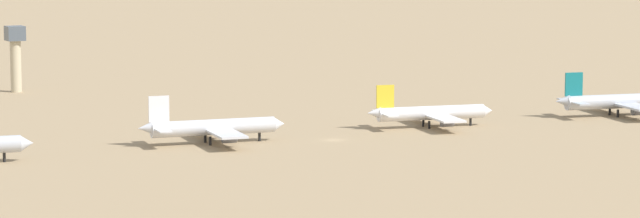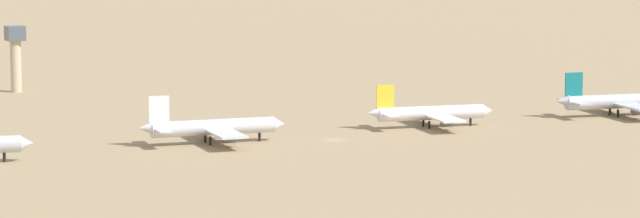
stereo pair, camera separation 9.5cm
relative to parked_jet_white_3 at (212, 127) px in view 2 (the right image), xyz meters
The scene contains 5 objects.
ground 28.22m from the parked_jet_white_3, 16.08° to the right, with size 4000.00×4000.00×0.00m, color #9E8460.
parked_jet_white_3 is the anchor object (origin of this frame).
parked_jet_yellow_4 57.40m from the parked_jet_white_3, ahead, with size 32.45×27.72×10.76m.
parked_jet_teal_5 111.31m from the parked_jet_white_3, ahead, with size 35.12×30.02×11.66m.
control_tower 119.89m from the parked_jet_white_3, 95.47° to the left, with size 5.20×5.20×19.43m.
Camera 2 is at (-154.19, -290.55, 49.59)m, focal length 81.56 mm.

